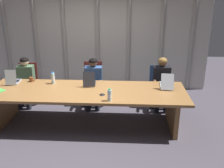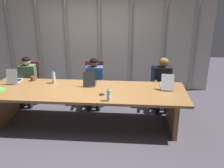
{
  "view_description": "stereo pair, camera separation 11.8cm",
  "coord_description": "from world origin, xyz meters",
  "px_view_note": "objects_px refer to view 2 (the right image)",
  "views": [
    {
      "loc": [
        0.75,
        -4.52,
        2.56
      ],
      "look_at": [
        0.49,
        0.11,
        0.84
      ],
      "focal_mm": 40.67,
      "sensor_mm": 36.0,
      "label": 1
    },
    {
      "loc": [
        0.86,
        -4.51,
        2.56
      ],
      "look_at": [
        0.49,
        0.11,
        0.84
      ],
      "focal_mm": 40.67,
      "sensor_mm": 36.0,
      "label": 2
    }
  ],
  "objects_px": {
    "laptop_left_mid": "(90,82)",
    "coffee_mug_near": "(33,79)",
    "office_chair_left_end": "(30,87)",
    "office_chair_left_mid": "(94,88)",
    "person_left_mid": "(94,79)",
    "person_left_end": "(27,78)",
    "person_center": "(163,81)",
    "water_bottle_secondary": "(109,95)",
    "laptop_left_end": "(15,80)",
    "office_chair_center": "(160,91)",
    "water_bottle_primary": "(54,78)",
    "laptop_center": "(167,84)",
    "conference_mic_left_side": "(102,94)"
  },
  "relations": [
    {
      "from": "water_bottle_secondary",
      "to": "conference_mic_left_side",
      "type": "relative_size",
      "value": 2.07
    },
    {
      "from": "office_chair_left_end",
      "to": "person_center",
      "type": "bearing_deg",
      "value": 78.95
    },
    {
      "from": "laptop_center",
      "to": "office_chair_left_end",
      "type": "relative_size",
      "value": 0.55
    },
    {
      "from": "coffee_mug_near",
      "to": "person_left_end",
      "type": "bearing_deg",
      "value": 125.62
    },
    {
      "from": "laptop_left_end",
      "to": "conference_mic_left_side",
      "type": "xyz_separation_m",
      "value": [
        1.9,
        -0.52,
        -0.04
      ]
    },
    {
      "from": "person_center",
      "to": "water_bottle_secondary",
      "type": "distance_m",
      "value": 1.76
    },
    {
      "from": "water_bottle_primary",
      "to": "laptop_center",
      "type": "bearing_deg",
      "value": -1.2
    },
    {
      "from": "person_left_end",
      "to": "office_chair_center",
      "type": "bearing_deg",
      "value": 88.12
    },
    {
      "from": "office_chair_left_end",
      "to": "person_left_mid",
      "type": "relative_size",
      "value": 0.82
    },
    {
      "from": "laptop_left_mid",
      "to": "coffee_mug_near",
      "type": "distance_m",
      "value": 1.26
    },
    {
      "from": "laptop_left_mid",
      "to": "water_bottle_primary",
      "type": "height_order",
      "value": "laptop_left_mid"
    },
    {
      "from": "person_left_end",
      "to": "person_left_mid",
      "type": "bearing_deg",
      "value": 85.29
    },
    {
      "from": "coffee_mug_near",
      "to": "conference_mic_left_side",
      "type": "bearing_deg",
      "value": -22.44
    },
    {
      "from": "laptop_left_end",
      "to": "person_left_mid",
      "type": "xyz_separation_m",
      "value": [
        1.59,
        0.59,
        -0.16
      ]
    },
    {
      "from": "person_left_end",
      "to": "laptop_left_end",
      "type": "bearing_deg",
      "value": -5.76
    },
    {
      "from": "person_left_mid",
      "to": "water_bottle_secondary",
      "type": "distance_m",
      "value": 1.45
    },
    {
      "from": "laptop_left_end",
      "to": "person_center",
      "type": "relative_size",
      "value": 0.35
    },
    {
      "from": "office_chair_center",
      "to": "office_chair_left_mid",
      "type": "bearing_deg",
      "value": -92.96
    },
    {
      "from": "coffee_mug_near",
      "to": "conference_mic_left_side",
      "type": "relative_size",
      "value": 1.18
    },
    {
      "from": "laptop_left_mid",
      "to": "coffee_mug_near",
      "type": "relative_size",
      "value": 3.11
    },
    {
      "from": "office_chair_left_end",
      "to": "office_chair_left_mid",
      "type": "xyz_separation_m",
      "value": [
        1.58,
        0.0,
        0.02
      ]
    },
    {
      "from": "laptop_left_end",
      "to": "person_left_end",
      "type": "xyz_separation_m",
      "value": [
        0.01,
        0.58,
        -0.16
      ]
    },
    {
      "from": "laptop_center",
      "to": "conference_mic_left_side",
      "type": "bearing_deg",
      "value": 115.83
    },
    {
      "from": "water_bottle_secondary",
      "to": "coffee_mug_near",
      "type": "xyz_separation_m",
      "value": [
        -1.71,
        0.9,
        -0.05
      ]
    },
    {
      "from": "laptop_left_mid",
      "to": "conference_mic_left_side",
      "type": "height_order",
      "value": "laptop_left_mid"
    },
    {
      "from": "person_left_mid",
      "to": "water_bottle_secondary",
      "type": "bearing_deg",
      "value": 15.97
    },
    {
      "from": "person_left_end",
      "to": "office_chair_left_mid",
      "type": "bearing_deg",
      "value": 91.25
    },
    {
      "from": "person_center",
      "to": "water_bottle_secondary",
      "type": "xyz_separation_m",
      "value": [
        -1.09,
        -1.37,
        0.18
      ]
    },
    {
      "from": "coffee_mug_near",
      "to": "person_center",
      "type": "bearing_deg",
      "value": 9.5
    },
    {
      "from": "office_chair_left_mid",
      "to": "water_bottle_secondary",
      "type": "relative_size",
      "value": 4.3
    },
    {
      "from": "office_chair_center",
      "to": "person_left_mid",
      "type": "height_order",
      "value": "person_left_mid"
    },
    {
      "from": "coffee_mug_near",
      "to": "conference_mic_left_side",
      "type": "height_order",
      "value": "coffee_mug_near"
    },
    {
      "from": "office_chair_left_end",
      "to": "laptop_left_mid",
      "type": "bearing_deg",
      "value": 56.76
    },
    {
      "from": "coffee_mug_near",
      "to": "conference_mic_left_side",
      "type": "xyz_separation_m",
      "value": [
        1.56,
        -0.64,
        -0.03
      ]
    },
    {
      "from": "office_chair_left_end",
      "to": "conference_mic_left_side",
      "type": "height_order",
      "value": "office_chair_left_end"
    },
    {
      "from": "office_chair_center",
      "to": "coffee_mug_near",
      "type": "bearing_deg",
      "value": -80.1
    },
    {
      "from": "laptop_left_mid",
      "to": "office_chair_left_end",
      "type": "height_order",
      "value": "laptop_left_mid"
    },
    {
      "from": "water_bottle_secondary",
      "to": "laptop_left_mid",
      "type": "bearing_deg",
      "value": 120.57
    },
    {
      "from": "office_chair_left_mid",
      "to": "office_chair_center",
      "type": "distance_m",
      "value": 1.56
    },
    {
      "from": "laptop_left_mid",
      "to": "office_chair_center",
      "type": "distance_m",
      "value": 1.76
    },
    {
      "from": "water_bottle_primary",
      "to": "office_chair_left_mid",
      "type": "bearing_deg",
      "value": 44.38
    },
    {
      "from": "person_left_mid",
      "to": "water_bottle_secondary",
      "type": "relative_size",
      "value": 4.93
    },
    {
      "from": "office_chair_center",
      "to": "conference_mic_left_side",
      "type": "distance_m",
      "value": 1.81
    },
    {
      "from": "office_chair_left_end",
      "to": "office_chair_left_mid",
      "type": "bearing_deg",
      "value": 81.95
    },
    {
      "from": "office_chair_center",
      "to": "water_bottle_secondary",
      "type": "distance_m",
      "value": 1.93
    },
    {
      "from": "laptop_left_end",
      "to": "office_chair_center",
      "type": "distance_m",
      "value": 3.24
    },
    {
      "from": "laptop_left_end",
      "to": "person_left_mid",
      "type": "height_order",
      "value": "person_left_mid"
    },
    {
      "from": "person_left_end",
      "to": "water_bottle_primary",
      "type": "bearing_deg",
      "value": 51.22
    },
    {
      "from": "office_chair_left_end",
      "to": "person_left_mid",
      "type": "distance_m",
      "value": 1.64
    },
    {
      "from": "office_chair_left_end",
      "to": "office_chair_left_mid",
      "type": "height_order",
      "value": "office_chair_left_mid"
    }
  ]
}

